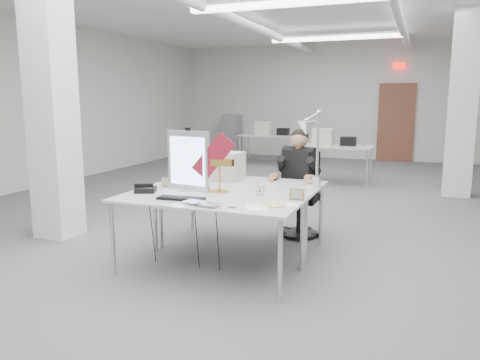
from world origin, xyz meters
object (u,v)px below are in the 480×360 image
(bankers_lamp, at_px, (220,176))
(seated_person, at_px, (299,165))
(desk_main, at_px, (208,199))
(office_chair, at_px, (299,198))
(desk_phone, at_px, (146,190))
(monitor, at_px, (188,161))
(architect_lamp, at_px, (313,145))
(beige_monitor, at_px, (227,166))
(laptop, at_px, (198,205))

(bankers_lamp, bearing_deg, seated_person, 61.29)
(desk_main, distance_m, office_chair, 1.66)
(office_chair, xyz_separation_m, desk_phone, (-1.23, -1.52, 0.29))
(seated_person, height_order, monitor, seated_person)
(monitor, bearing_deg, bankers_lamp, 13.32)
(bankers_lamp, xyz_separation_m, desk_phone, (-0.71, -0.28, -0.14))
(office_chair, height_order, architect_lamp, architect_lamp)
(bankers_lamp, distance_m, architect_lamp, 1.00)
(desk_phone, distance_m, beige_monitor, 1.11)
(monitor, distance_m, beige_monitor, 0.76)
(desk_main, bearing_deg, monitor, 141.07)
(office_chair, bearing_deg, desk_main, -92.52)
(desk_main, bearing_deg, desk_phone, 177.38)
(bankers_lamp, distance_m, desk_phone, 0.77)
(desk_main, relative_size, laptop, 4.98)
(monitor, height_order, bankers_lamp, monitor)
(desk_main, relative_size, architect_lamp, 1.86)
(desk_main, relative_size, monitor, 2.90)
(office_chair, bearing_deg, beige_monitor, -128.99)
(seated_person, xyz_separation_m, laptop, (-0.44, -1.86, -0.13))
(desk_main, xyz_separation_m, architect_lamp, (0.85, 0.70, 0.50))
(monitor, height_order, laptop, monitor)
(office_chair, distance_m, bankers_lamp, 1.42)
(seated_person, distance_m, desk_phone, 1.92)
(seated_person, bearing_deg, monitor, -109.82)
(monitor, relative_size, desk_phone, 3.09)
(bankers_lamp, xyz_separation_m, architect_lamp, (0.86, 0.39, 0.32))
(desk_main, xyz_separation_m, desk_phone, (-0.72, 0.03, 0.04))
(desk_phone, xyz_separation_m, architect_lamp, (1.57, 0.67, 0.46))
(desk_phone, bearing_deg, desk_main, -23.96)
(architect_lamp, bearing_deg, beige_monitor, 148.54)
(desk_main, xyz_separation_m, laptop, (0.07, -0.35, 0.03))
(desk_main, distance_m, architect_lamp, 1.21)
(seated_person, bearing_deg, laptop, -87.76)
(desk_main, bearing_deg, beige_monitor, 102.97)
(architect_lamp, bearing_deg, desk_phone, -171.87)
(desk_main, relative_size, office_chair, 1.85)
(monitor, distance_m, laptop, 0.82)
(office_chair, bearing_deg, monitor, -108.74)
(seated_person, xyz_separation_m, bankers_lamp, (-0.53, -1.19, 0.02))
(architect_lamp, bearing_deg, monitor, -175.99)
(desk_phone, bearing_deg, office_chair, 29.62)
(monitor, bearing_deg, architect_lamp, 28.14)
(monitor, xyz_separation_m, desk_phone, (-0.36, -0.25, -0.29))
(desk_main, relative_size, seated_person, 1.82)
(office_chair, relative_size, monitor, 1.57)
(laptop, relative_size, architect_lamp, 0.37)
(desk_main, height_order, seated_person, seated_person)
(monitor, bearing_deg, office_chair, 64.74)
(laptop, xyz_separation_m, architect_lamp, (0.78, 1.05, 0.47))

